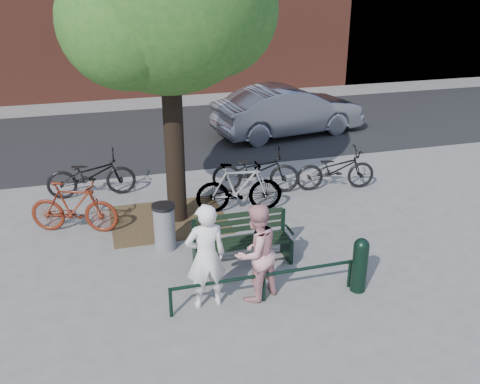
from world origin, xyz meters
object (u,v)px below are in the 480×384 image
object	(u,v)px
bollard	(360,263)
parked_car	(288,111)
litter_bin	(164,227)
bicycle_c	(256,171)
person_left	(206,256)
person_right	(256,253)
park_bench	(242,239)

from	to	relation	value
bollard	parked_car	xyz separation A→B (m)	(2.08, 8.74, 0.27)
litter_bin	bicycle_c	size ratio (longest dim) A/B	0.44
person_left	person_right	distance (m)	0.80
park_bench	person_left	world-z (taller)	person_left
park_bench	litter_bin	world-z (taller)	park_bench
person_left	park_bench	bearing A→B (deg)	-130.38
bollard	bicycle_c	xyz separation A→B (m)	(-0.35, 4.50, 0.03)
person_left	parked_car	xyz separation A→B (m)	(4.58, 8.46, -0.09)
person_right	bicycle_c	size ratio (longest dim) A/B	0.79
bicycle_c	bollard	bearing A→B (deg)	-159.47
park_bench	person_right	world-z (taller)	person_right
person_left	bollard	bearing A→B (deg)	171.71
person_left	bollard	size ratio (longest dim) A/B	1.83
bollard	litter_bin	distance (m)	3.68
litter_bin	park_bench	bearing A→B (deg)	-35.93
person_right	litter_bin	bearing A→B (deg)	-85.29
parked_car	person_right	bearing A→B (deg)	146.83
parked_car	bicycle_c	bearing A→B (deg)	141.08
person_right	parked_car	size ratio (longest dim) A/B	0.34
park_bench	bicycle_c	size ratio (longest dim) A/B	0.85
person_right	bollard	distance (m)	1.75
litter_bin	person_right	bearing A→B (deg)	-60.46
person_left	parked_car	size ratio (longest dim) A/B	0.37
bicycle_c	parked_car	bearing A→B (deg)	-13.73
person_left	bicycle_c	size ratio (longest dim) A/B	0.85
park_bench	parked_car	world-z (taller)	parked_car
person_right	litter_bin	xyz separation A→B (m)	(-1.15, 2.04, -0.36)
litter_bin	bicycle_c	distance (m)	3.32
bicycle_c	parked_car	xyz separation A→B (m)	(2.43, 4.24, 0.24)
park_bench	bollard	distance (m)	2.13
person_right	parked_car	world-z (taller)	person_right
person_right	bicycle_c	world-z (taller)	person_right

